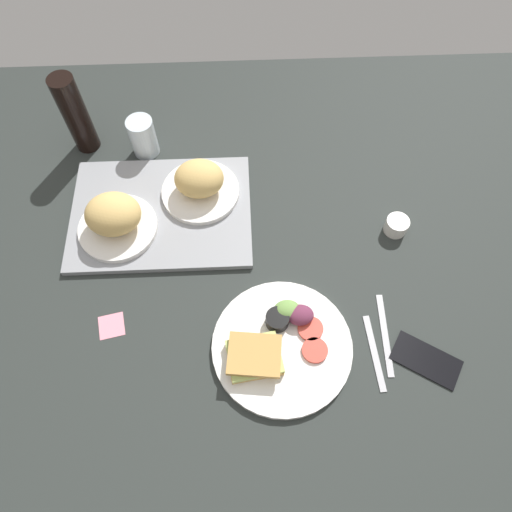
% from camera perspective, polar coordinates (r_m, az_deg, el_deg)
% --- Properties ---
extents(ground_plane, '(1.90, 1.50, 0.03)m').
position_cam_1_polar(ground_plane, '(1.13, -0.95, -2.72)').
color(ground_plane, '#282D2B').
extents(serving_tray, '(0.45, 0.33, 0.02)m').
position_cam_1_polar(serving_tray, '(1.22, -11.29, 5.19)').
color(serving_tray, gray).
rests_on(serving_tray, ground_plane).
extents(bread_plate_near, '(0.19, 0.19, 0.10)m').
position_cam_1_polar(bread_plate_near, '(1.17, -16.67, 4.44)').
color(bread_plate_near, white).
rests_on(bread_plate_near, serving_tray).
extents(bread_plate_far, '(0.20, 0.20, 0.10)m').
position_cam_1_polar(bread_plate_far, '(1.20, -6.74, 8.78)').
color(bread_plate_far, white).
rests_on(bread_plate_far, serving_tray).
extents(plate_with_salad, '(0.30, 0.30, 0.05)m').
position_cam_1_polar(plate_with_salad, '(1.03, 2.93, -10.55)').
color(plate_with_salad, white).
rests_on(plate_with_salad, ground_plane).
extents(drinking_glass, '(0.07, 0.07, 0.11)m').
position_cam_1_polar(drinking_glass, '(1.32, -13.43, 13.85)').
color(drinking_glass, silver).
rests_on(drinking_glass, ground_plane).
extents(soda_bottle, '(0.06, 0.06, 0.23)m').
position_cam_1_polar(soda_bottle, '(1.34, -20.94, 15.71)').
color(soda_bottle, black).
rests_on(soda_bottle, ground_plane).
extents(espresso_cup, '(0.06, 0.06, 0.04)m').
position_cam_1_polar(espresso_cup, '(1.21, 16.74, 3.56)').
color(espresso_cup, silver).
rests_on(espresso_cup, ground_plane).
extents(fork, '(0.03, 0.17, 0.01)m').
position_cam_1_polar(fork, '(1.07, 14.26, -11.25)').
color(fork, '#B7B7BC').
rests_on(fork, ground_plane).
extents(knife, '(0.02, 0.19, 0.01)m').
position_cam_1_polar(knife, '(1.09, 15.46, -9.11)').
color(knife, '#B7B7BC').
rests_on(knife, ground_plane).
extents(cell_phone, '(0.16, 0.14, 0.01)m').
position_cam_1_polar(cell_phone, '(1.10, 20.03, -11.71)').
color(cell_phone, black).
rests_on(cell_phone, ground_plane).
extents(sticky_note, '(0.07, 0.07, 0.00)m').
position_cam_1_polar(sticky_note, '(1.11, -17.00, -8.08)').
color(sticky_note, pink).
rests_on(sticky_note, ground_plane).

